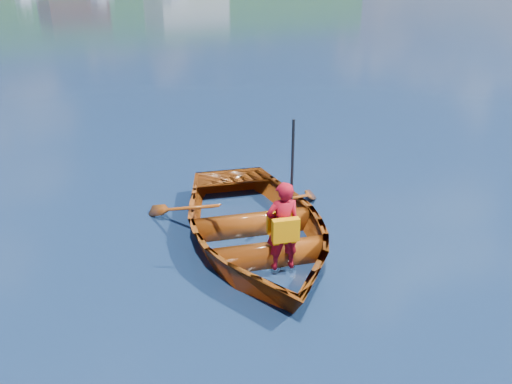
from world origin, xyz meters
name	(u,v)px	position (x,y,z in m)	size (l,w,h in m)	color
ground	(245,253)	(0.00, 0.00, 0.00)	(600.00, 600.00, 0.00)	#102A44
rowboat	(254,225)	(0.27, 0.17, 0.28)	(4.23, 4.91, 0.86)	brown
child_paddler	(283,226)	(0.09, -0.72, 0.70)	(0.51, 0.43, 1.91)	maroon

